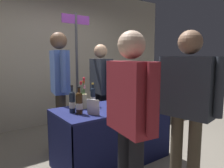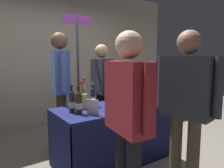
{
  "view_description": "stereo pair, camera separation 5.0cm",
  "coord_description": "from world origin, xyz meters",
  "px_view_note": "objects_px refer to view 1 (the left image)",
  "views": [
    {
      "loc": [
        -1.55,
        -2.17,
        1.4
      ],
      "look_at": [
        0.0,
        0.0,
        1.05
      ],
      "focal_mm": 33.26,
      "sensor_mm": 36.0,
      "label": 1
    },
    {
      "loc": [
        -1.51,
        -2.19,
        1.4
      ],
      "look_at": [
        0.0,
        0.0,
        1.05
      ],
      "focal_mm": 33.26,
      "sensor_mm": 36.0,
      "label": 2
    }
  ],
  "objects_px": {
    "featured_wine_bottle": "(140,96)",
    "flower_vase": "(83,99)",
    "wine_glass_near_vendor": "(131,93)",
    "display_bottle_0": "(93,96)",
    "wine_glass_mid": "(92,103)",
    "wine_glass_near_taster": "(119,100)",
    "vendor_presenter": "(101,83)",
    "tasting_table": "(112,124)",
    "taster_foreground_right": "(187,99)",
    "booth_signpost": "(77,64)"
  },
  "relations": [
    {
      "from": "vendor_presenter",
      "to": "wine_glass_near_vendor",
      "type": "bearing_deg",
      "value": 26.97
    },
    {
      "from": "wine_glass_near_vendor",
      "to": "tasting_table",
      "type": "bearing_deg",
      "value": -159.64
    },
    {
      "from": "tasting_table",
      "to": "booth_signpost",
      "type": "height_order",
      "value": "booth_signpost"
    },
    {
      "from": "vendor_presenter",
      "to": "taster_foreground_right",
      "type": "bearing_deg",
      "value": 2.93
    },
    {
      "from": "display_bottle_0",
      "to": "flower_vase",
      "type": "height_order",
      "value": "flower_vase"
    },
    {
      "from": "featured_wine_bottle",
      "to": "wine_glass_mid",
      "type": "relative_size",
      "value": 2.62
    },
    {
      "from": "wine_glass_mid",
      "to": "featured_wine_bottle",
      "type": "bearing_deg",
      "value": -17.27
    },
    {
      "from": "display_bottle_0",
      "to": "wine_glass_near_taster",
      "type": "relative_size",
      "value": 2.19
    },
    {
      "from": "tasting_table",
      "to": "wine_glass_mid",
      "type": "height_order",
      "value": "wine_glass_mid"
    },
    {
      "from": "featured_wine_bottle",
      "to": "wine_glass_near_taster",
      "type": "bearing_deg",
      "value": 160.09
    },
    {
      "from": "flower_vase",
      "to": "booth_signpost",
      "type": "bearing_deg",
      "value": 67.82
    },
    {
      "from": "display_bottle_0",
      "to": "booth_signpost",
      "type": "relative_size",
      "value": 0.15
    },
    {
      "from": "wine_glass_near_taster",
      "to": "flower_vase",
      "type": "relative_size",
      "value": 0.35
    },
    {
      "from": "tasting_table",
      "to": "vendor_presenter",
      "type": "distance_m",
      "value": 0.9
    },
    {
      "from": "wine_glass_near_vendor",
      "to": "flower_vase",
      "type": "xyz_separation_m",
      "value": [
        -0.83,
        -0.04,
        0.01
      ]
    },
    {
      "from": "wine_glass_near_taster",
      "to": "tasting_table",
      "type": "bearing_deg",
      "value": 129.78
    },
    {
      "from": "flower_vase",
      "to": "taster_foreground_right",
      "type": "relative_size",
      "value": 0.24
    },
    {
      "from": "display_bottle_0",
      "to": "wine_glass_near_taster",
      "type": "bearing_deg",
      "value": -45.21
    },
    {
      "from": "tasting_table",
      "to": "wine_glass_mid",
      "type": "bearing_deg",
      "value": 175.68
    },
    {
      "from": "tasting_table",
      "to": "flower_vase",
      "type": "relative_size",
      "value": 3.7
    },
    {
      "from": "featured_wine_bottle",
      "to": "taster_foreground_right",
      "type": "bearing_deg",
      "value": -100.56
    },
    {
      "from": "featured_wine_bottle",
      "to": "wine_glass_near_vendor",
      "type": "distance_m",
      "value": 0.39
    },
    {
      "from": "wine_glass_mid",
      "to": "flower_vase",
      "type": "bearing_deg",
      "value": 116.37
    },
    {
      "from": "wine_glass_mid",
      "to": "booth_signpost",
      "type": "xyz_separation_m",
      "value": [
        0.33,
        1.08,
        0.44
      ]
    },
    {
      "from": "display_bottle_0",
      "to": "taster_foreground_right",
      "type": "bearing_deg",
      "value": -72.77
    },
    {
      "from": "flower_vase",
      "to": "vendor_presenter",
      "type": "height_order",
      "value": "vendor_presenter"
    },
    {
      "from": "featured_wine_bottle",
      "to": "flower_vase",
      "type": "relative_size",
      "value": 0.81
    },
    {
      "from": "tasting_table",
      "to": "featured_wine_bottle",
      "type": "distance_m",
      "value": 0.52
    },
    {
      "from": "wine_glass_near_vendor",
      "to": "booth_signpost",
      "type": "bearing_deg",
      "value": 115.69
    },
    {
      "from": "wine_glass_mid",
      "to": "flower_vase",
      "type": "height_order",
      "value": "flower_vase"
    },
    {
      "from": "display_bottle_0",
      "to": "booth_signpost",
      "type": "height_order",
      "value": "booth_signpost"
    },
    {
      "from": "featured_wine_bottle",
      "to": "booth_signpost",
      "type": "bearing_deg",
      "value": 102.72
    },
    {
      "from": "wine_glass_mid",
      "to": "vendor_presenter",
      "type": "distance_m",
      "value": 0.91
    },
    {
      "from": "wine_glass_near_taster",
      "to": "vendor_presenter",
      "type": "height_order",
      "value": "vendor_presenter"
    },
    {
      "from": "tasting_table",
      "to": "wine_glass_near_taster",
      "type": "distance_m",
      "value": 0.34
    },
    {
      "from": "wine_glass_mid",
      "to": "vendor_presenter",
      "type": "bearing_deg",
      "value": 50.56
    },
    {
      "from": "wine_glass_near_vendor",
      "to": "taster_foreground_right",
      "type": "bearing_deg",
      "value": -104.75
    },
    {
      "from": "wine_glass_near_taster",
      "to": "featured_wine_bottle",
      "type": "bearing_deg",
      "value": -19.91
    },
    {
      "from": "wine_glass_mid",
      "to": "booth_signpost",
      "type": "distance_m",
      "value": 1.21
    },
    {
      "from": "tasting_table",
      "to": "display_bottle_0",
      "type": "xyz_separation_m",
      "value": [
        -0.19,
        0.18,
        0.36
      ]
    },
    {
      "from": "wine_glass_near_taster",
      "to": "vendor_presenter",
      "type": "relative_size",
      "value": 0.09
    },
    {
      "from": "display_bottle_0",
      "to": "vendor_presenter",
      "type": "bearing_deg",
      "value": 48.9
    },
    {
      "from": "display_bottle_0",
      "to": "wine_glass_near_vendor",
      "type": "relative_size",
      "value": 2.15
    },
    {
      "from": "booth_signpost",
      "to": "vendor_presenter",
      "type": "bearing_deg",
      "value": -57.55
    },
    {
      "from": "wine_glass_near_vendor",
      "to": "wine_glass_mid",
      "type": "relative_size",
      "value": 1.15
    },
    {
      "from": "flower_vase",
      "to": "wine_glass_mid",
      "type": "bearing_deg",
      "value": -63.63
    },
    {
      "from": "booth_signpost",
      "to": "featured_wine_bottle",
      "type": "bearing_deg",
      "value": -77.28
    },
    {
      "from": "featured_wine_bottle",
      "to": "vendor_presenter",
      "type": "distance_m",
      "value": 0.89
    },
    {
      "from": "vendor_presenter",
      "to": "wine_glass_mid",
      "type": "bearing_deg",
      "value": -32.82
    },
    {
      "from": "tasting_table",
      "to": "taster_foreground_right",
      "type": "bearing_deg",
      "value": -79.87
    }
  ]
}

